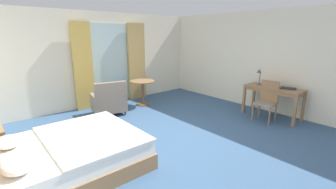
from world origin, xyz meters
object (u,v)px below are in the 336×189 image
Objects in this scene: writing_desk at (274,91)px; closed_book at (288,88)px; round_cafe_table at (143,87)px; armchair_by_window at (109,102)px; desk_lamp at (259,74)px; desk_chair at (267,99)px; bed at (67,155)px.

writing_desk is 3.99× the size of closed_book.
round_cafe_table is (-1.90, 3.00, -0.14)m from writing_desk.
armchair_by_window is at bearing 116.84° from closed_book.
closed_book is 0.37× the size of armchair_by_window.
desk_lamp is 3.24m from round_cafe_table.
round_cafe_table is at bearing 122.36° from writing_desk.
closed_book is (0.10, -0.30, 0.11)m from writing_desk.
desk_chair is 2.89× the size of closed_book.
writing_desk is 1.47× the size of armchair_by_window.
desk_lamp is 0.58× the size of round_cafe_table.
desk_chair reaches higher than writing_desk.
desk_chair is 0.59m from closed_book.
writing_desk is at bearing 4.55° from desk_chair.
bed is 5.02m from closed_book.
bed is 2.16× the size of desk_chair.
desk_lamp reaches higher than desk_chair.
armchair_by_window is at bearing -172.02° from round_cafe_table.
bed is at bearing 169.67° from writing_desk.
desk_lamp is at bearing 91.00° from writing_desk.
writing_desk is 3.20× the size of desk_lamp.
desk_chair is 1.07× the size of armchair_by_window.
closed_book is at bearing -31.15° from desk_chair.
desk_lamp is 0.46× the size of armchair_by_window.
desk_chair is at bearing -62.99° from round_cafe_table.
closed_book is at bearing -81.58° from desk_lamp.
bed reaches higher than writing_desk.
closed_book is 4.48m from armchair_by_window.
writing_desk is 4.19m from armchair_by_window.
desk_chair is at bearing -11.51° from bed.
bed reaches higher than armchair_by_window.
writing_desk is at bearing -42.76° from armchair_by_window.
armchair_by_window is (-3.06, 2.42, -0.72)m from desk_lamp.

